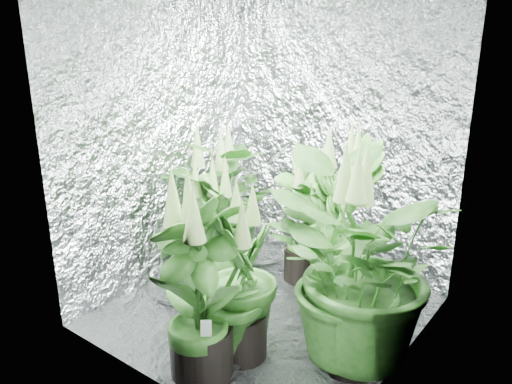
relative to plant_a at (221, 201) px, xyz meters
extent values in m
plane|color=silver|center=(0.61, -0.33, -0.46)|extent=(1.60, 1.60, 0.00)
cube|color=silver|center=(0.61, 0.47, 0.54)|extent=(1.60, 0.02, 2.00)
cube|color=silver|center=(0.61, -1.13, 0.54)|extent=(1.60, 0.02, 2.00)
cube|color=silver|center=(-0.19, -0.33, 0.54)|extent=(0.02, 1.60, 2.00)
cube|color=silver|center=(1.41, -0.33, 0.54)|extent=(0.02, 1.60, 2.00)
cylinder|color=black|center=(0.00, 0.00, -0.33)|extent=(0.30, 0.30, 0.27)
cylinder|color=#462712|center=(0.00, 0.00, -0.21)|extent=(0.27, 0.27, 0.03)
imported|color=#194513|center=(0.00, 0.00, 0.01)|extent=(0.97, 0.97, 0.89)
cone|color=#70964E|center=(0.00, 0.00, 0.39)|extent=(0.10, 0.10, 0.27)
cylinder|color=black|center=(0.57, 0.15, -0.35)|extent=(0.25, 0.25, 0.22)
cylinder|color=#462712|center=(0.57, 0.15, -0.26)|extent=(0.23, 0.23, 0.03)
imported|color=#194513|center=(0.57, 0.15, -0.05)|extent=(0.54, 0.54, 0.78)
cone|color=#70964E|center=(0.57, 0.15, 0.29)|extent=(0.08, 0.08, 0.22)
cylinder|color=black|center=(0.88, 0.05, -0.32)|extent=(0.32, 0.32, 0.29)
cylinder|color=#462712|center=(0.88, 0.05, -0.19)|extent=(0.29, 0.29, 0.03)
imported|color=#194513|center=(0.88, 0.05, 0.05)|extent=(0.69, 0.69, 0.96)
cone|color=#70964E|center=(0.88, 0.05, 0.46)|extent=(0.10, 0.10, 0.29)
cylinder|color=black|center=(0.19, -0.35, -0.35)|extent=(0.26, 0.26, 0.23)
cylinder|color=#462712|center=(0.19, -0.35, -0.25)|extent=(0.24, 0.24, 0.03)
imported|color=#194513|center=(0.19, -0.35, -0.05)|extent=(0.53, 0.53, 0.78)
cone|color=#70964E|center=(0.19, -0.35, 0.28)|extent=(0.08, 0.08, 0.23)
cylinder|color=black|center=(1.22, -0.46, -0.32)|extent=(0.31, 0.31, 0.28)
cylinder|color=#462712|center=(1.22, -0.46, -0.20)|extent=(0.29, 0.29, 0.03)
imported|color=#194513|center=(1.22, -0.46, 0.06)|extent=(1.17, 1.17, 0.99)
cone|color=#70964E|center=(1.22, -0.46, 0.49)|extent=(0.10, 0.10, 0.28)
cylinder|color=black|center=(0.71, -0.97, -0.33)|extent=(0.30, 0.30, 0.26)
cylinder|color=#462712|center=(0.71, -0.97, -0.21)|extent=(0.27, 0.27, 0.03)
imported|color=#194513|center=(0.71, -0.97, 0.02)|extent=(0.58, 0.58, 0.91)
cone|color=#70964E|center=(0.71, -0.97, 0.41)|extent=(0.10, 0.10, 0.26)
cylinder|color=black|center=(0.75, -0.73, -0.34)|extent=(0.27, 0.27, 0.24)
cylinder|color=#462712|center=(0.75, -0.73, -0.24)|extent=(0.25, 0.25, 0.03)
imported|color=#194513|center=(0.75, -0.73, -0.03)|extent=(0.60, 0.60, 0.81)
cone|color=#70964E|center=(0.75, -0.73, 0.31)|extent=(0.09, 0.09, 0.24)
cylinder|color=black|center=(1.22, -0.09, -0.42)|extent=(0.15, 0.15, 0.09)
cylinder|color=black|center=(1.22, -0.09, -0.25)|extent=(0.14, 0.14, 0.11)
cylinder|color=#4C4C51|center=(1.16, -0.07, -0.25)|extent=(0.12, 0.31, 0.33)
torus|color=#4C4C51|center=(1.16, -0.07, -0.25)|extent=(0.12, 0.33, 0.34)
cube|color=white|center=(0.78, -1.00, -0.16)|extent=(0.05, 0.05, 0.08)
camera|label=1|loc=(2.11, -2.39, 1.09)|focal=35.00mm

